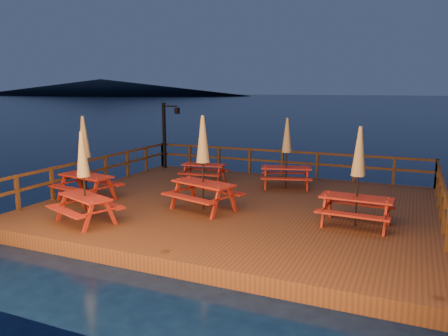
{
  "coord_description": "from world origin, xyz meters",
  "views": [
    {
      "loc": [
        4.99,
        -12.68,
        4.06
      ],
      "look_at": [
        -0.82,
        0.6,
        1.39
      ],
      "focal_mm": 35.0,
      "sensor_mm": 36.0,
      "label": 1
    }
  ],
  "objects_px": {
    "lamp_post": "(167,129)",
    "picnic_table_2": "(85,157)",
    "picnic_table_1": "(287,152)",
    "picnic_table_0": "(84,176)"
  },
  "relations": [
    {
      "from": "lamp_post",
      "to": "picnic_table_0",
      "type": "bearing_deg",
      "value": -74.52
    },
    {
      "from": "lamp_post",
      "to": "picnic_table_1",
      "type": "distance_m",
      "value": 6.4
    },
    {
      "from": "lamp_post",
      "to": "picnic_table_1",
      "type": "bearing_deg",
      "value": -16.03
    },
    {
      "from": "picnic_table_0",
      "to": "picnic_table_1",
      "type": "bearing_deg",
      "value": 79.16
    },
    {
      "from": "picnic_table_0",
      "to": "picnic_table_1",
      "type": "distance_m",
      "value": 7.47
    },
    {
      "from": "picnic_table_1",
      "to": "lamp_post",
      "type": "bearing_deg",
      "value": 147.39
    },
    {
      "from": "lamp_post",
      "to": "picnic_table_0",
      "type": "height_order",
      "value": "lamp_post"
    },
    {
      "from": "picnic_table_0",
      "to": "picnic_table_1",
      "type": "xyz_separation_m",
      "value": [
        3.88,
        6.39,
        0.04
      ]
    },
    {
      "from": "lamp_post",
      "to": "picnic_table_2",
      "type": "xyz_separation_m",
      "value": [
        0.54,
        -6.13,
        -0.36
      ]
    },
    {
      "from": "lamp_post",
      "to": "picnic_table_1",
      "type": "relative_size",
      "value": 1.16
    }
  ]
}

